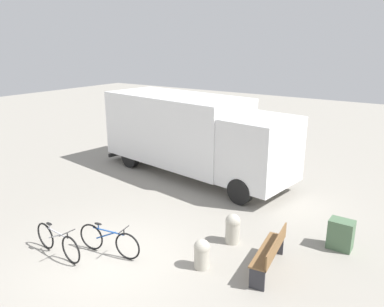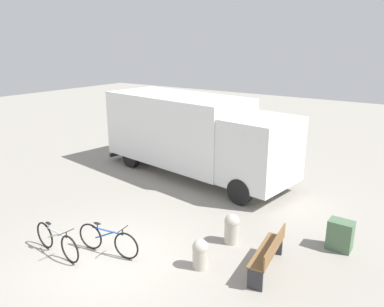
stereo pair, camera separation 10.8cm
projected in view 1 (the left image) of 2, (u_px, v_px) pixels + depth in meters
ground_plane at (114, 260)px, 9.11m from camera, size 60.00×60.00×0.00m
delivery_truck at (192, 133)px, 14.64m from camera, size 8.35×3.59×3.10m
park_bench at (271, 251)px, 8.55m from camera, size 0.62×1.75×0.87m
bicycle_near at (58, 242)px, 9.22m from camera, size 1.80×0.44×0.80m
bicycle_middle at (109, 241)px, 9.27m from camera, size 1.78×0.47×0.80m
bollard_near_bench at (202, 253)px, 8.71m from camera, size 0.38×0.38×0.73m
bollard_far_bench at (233, 227)px, 9.81m from camera, size 0.40×0.40×0.81m
utility_box at (341, 234)px, 9.53m from camera, size 0.60×0.42×0.78m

